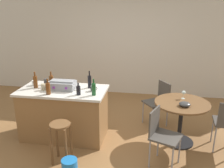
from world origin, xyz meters
TOP-DOWN VIEW (x-y plane):
  - ground_plane at (0.00, 0.00)m, footprint 8.80×8.80m
  - back_wall at (0.00, 2.51)m, footprint 8.00×0.10m
  - kitchen_island at (-0.80, 0.03)m, footprint 1.51×0.79m
  - wooden_stool at (-0.58, -0.71)m, footprint 0.30×0.30m
  - dining_table at (1.23, 0.14)m, footprint 0.91×0.91m
  - folding_chair_near at (0.87, 0.79)m, footprint 0.56×0.56m
  - folding_chair_far at (0.89, -0.52)m, footprint 0.52×0.52m
  - toolbox at (-0.80, 0.05)m, footprint 0.44×0.28m
  - bottle_0 at (-1.05, 0.16)m, footprint 0.07×0.07m
  - bottle_1 at (-1.29, 0.04)m, footprint 0.07×0.07m
  - bottle_2 at (-0.35, 0.19)m, footprint 0.06×0.06m
  - bottle_3 at (-0.45, -0.18)m, footprint 0.07×0.07m
  - bottle_4 at (-0.94, -0.23)m, footprint 0.07×0.07m
  - bottle_5 at (-0.20, -0.15)m, footprint 0.07×0.07m
  - cup_0 at (-1.19, 0.24)m, footprint 0.11×0.08m
  - cup_1 at (-1.38, 0.15)m, footprint 0.11×0.08m
  - cup_2 at (-0.26, 0.04)m, footprint 0.12×0.08m
  - cup_3 at (-1.11, -0.05)m, footprint 0.11×0.07m
  - wine_glass at (1.26, 0.32)m, footprint 0.07×0.07m
  - serving_bowl at (1.25, -0.01)m, footprint 0.18×0.18m
  - plastic_bucket at (-0.37, -0.98)m, footprint 0.23×0.23m

SIDE VIEW (x-z plane):
  - ground_plane at x=0.00m, z-range 0.00..0.00m
  - plastic_bucket at x=-0.37m, z-range 0.00..0.24m
  - kitchen_island at x=-0.80m, z-range 0.00..0.91m
  - wooden_stool at x=-0.58m, z-range 0.13..0.78m
  - folding_chair_near at x=0.87m, z-range 0.08..0.95m
  - folding_chair_far at x=0.89m, z-range 0.08..0.96m
  - dining_table at x=1.23m, z-range 0.20..0.95m
  - serving_bowl at x=1.25m, z-range 0.76..0.83m
  - wine_glass at x=1.26m, z-range 0.79..0.93m
  - cup_2 at x=-0.26m, z-range 0.90..0.99m
  - cup_1 at x=-1.38m, z-range 0.90..1.00m
  - cup_0 at x=-1.19m, z-range 0.90..1.01m
  - cup_3 at x=-1.11m, z-range 0.90..1.01m
  - toolbox at x=-0.80m, z-range 0.90..1.06m
  - bottle_3 at x=-0.45m, z-range 0.88..1.08m
  - bottle_4 at x=-0.94m, z-range 0.87..1.14m
  - bottle_0 at x=-1.05m, z-range 0.87..1.14m
  - bottle_5 at x=-0.20m, z-range 0.87..1.15m
  - bottle_1 at x=-1.29m, z-range 0.87..1.16m
  - bottle_2 at x=-0.35m, z-range 0.87..1.18m
  - back_wall at x=0.00m, z-range 0.00..2.70m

